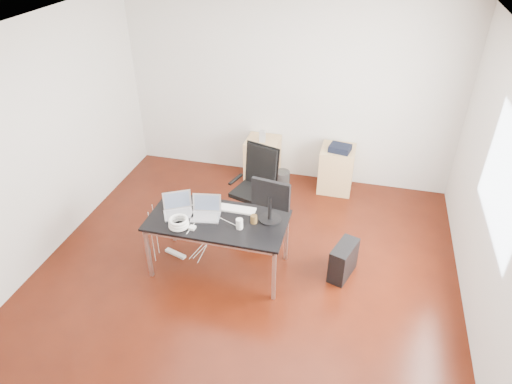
% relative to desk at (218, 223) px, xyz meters
% --- Properties ---
extents(room_shell, '(5.00, 5.00, 5.00)m').
position_rel_desk_xyz_m(room_shell, '(0.37, -0.06, 0.73)').
color(room_shell, '#360F06').
rests_on(room_shell, ground).
extents(desk, '(1.60, 0.80, 0.73)m').
position_rel_desk_xyz_m(desk, '(0.00, 0.00, 0.00)').
color(desk, black).
rests_on(desk, ground).
extents(office_chair, '(0.60, 0.62, 1.08)m').
position_rel_desk_xyz_m(office_chair, '(0.18, 1.07, -0.07)').
color(office_chair, black).
rests_on(office_chair, ground).
extents(filing_cabinet_left, '(0.50, 0.50, 0.70)m').
position_rel_desk_xyz_m(filing_cabinet_left, '(0.00, 2.17, -0.33)').
color(filing_cabinet_left, tan).
rests_on(filing_cabinet_left, ground).
extents(filing_cabinet_right, '(0.50, 0.50, 0.70)m').
position_rel_desk_xyz_m(filing_cabinet_right, '(1.17, 2.17, -0.33)').
color(filing_cabinet_right, tan).
rests_on(filing_cabinet_right, ground).
extents(pc_tower, '(0.33, 0.49, 0.44)m').
position_rel_desk_xyz_m(pc_tower, '(1.46, 0.24, -0.46)').
color(pc_tower, black).
rests_on(pc_tower, ground).
extents(wastebasket, '(0.32, 0.32, 0.28)m').
position_rel_desk_xyz_m(wastebasket, '(0.36, 1.99, -0.54)').
color(wastebasket, black).
rests_on(wastebasket, ground).
extents(power_strip, '(0.30, 0.15, 0.04)m').
position_rel_desk_xyz_m(power_strip, '(-0.62, 0.08, -0.66)').
color(power_strip, white).
rests_on(power_strip, ground).
extents(laptop_left, '(0.41, 0.38, 0.23)m').
position_rel_desk_xyz_m(laptop_left, '(-0.49, 0.01, 0.11)').
color(laptop_left, silver).
rests_on(laptop_left, desk).
extents(laptop_right, '(0.37, 0.31, 0.23)m').
position_rel_desk_xyz_m(laptop_right, '(-0.15, 0.04, 0.11)').
color(laptop_right, silver).
rests_on(laptop_right, desk).
extents(monitor, '(0.45, 0.26, 0.51)m').
position_rel_desk_xyz_m(monitor, '(0.58, 0.16, 0.34)').
color(monitor, black).
rests_on(monitor, desk).
extents(keyboard, '(0.44, 0.14, 0.02)m').
position_rel_desk_xyz_m(keyboard, '(0.16, 0.23, 0.06)').
color(keyboard, white).
rests_on(keyboard, desk).
extents(cup_white, '(0.08, 0.08, 0.12)m').
position_rel_desk_xyz_m(cup_white, '(0.29, -0.10, 0.11)').
color(cup_white, white).
rests_on(cup_white, desk).
extents(cup_brown, '(0.09, 0.09, 0.10)m').
position_rel_desk_xyz_m(cup_brown, '(0.42, 0.04, 0.10)').
color(cup_brown, brown).
rests_on(cup_brown, desk).
extents(cable_coil, '(0.24, 0.24, 0.11)m').
position_rel_desk_xyz_m(cable_coil, '(-0.38, -0.24, 0.11)').
color(cable_coil, white).
rests_on(cable_coil, desk).
extents(power_adapter, '(0.08, 0.08, 0.03)m').
position_rel_desk_xyz_m(power_adapter, '(-0.22, -0.24, 0.07)').
color(power_adapter, white).
rests_on(power_adapter, desk).
extents(speaker, '(0.10, 0.09, 0.18)m').
position_rel_desk_xyz_m(speaker, '(0.01, 2.11, 0.11)').
color(speaker, '#9E9E9E').
rests_on(speaker, filing_cabinet_left).
extents(navy_garment, '(0.34, 0.29, 0.09)m').
position_rel_desk_xyz_m(navy_garment, '(1.19, 2.09, 0.07)').
color(navy_garment, black).
rests_on(navy_garment, filing_cabinet_right).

